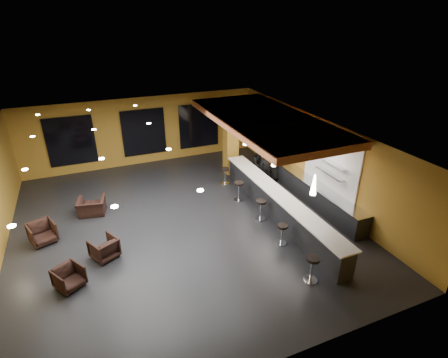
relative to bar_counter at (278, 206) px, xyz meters
name	(u,v)px	position (x,y,z in m)	size (l,w,h in m)	color
floor	(181,225)	(-3.65, 1.00, -0.55)	(12.00, 13.00, 0.10)	black
ceiling	(175,135)	(-3.65, 1.00, 3.05)	(12.00, 13.00, 0.10)	black
wall_back	(143,131)	(-3.65, 7.55, 1.25)	(12.00, 0.10, 3.50)	#A17324
wall_front	(267,313)	(-3.65, -5.55, 1.25)	(12.00, 0.10, 3.50)	#A17324
wall_right	(317,158)	(2.40, 1.00, 1.25)	(0.10, 13.00, 3.50)	#A17324
wood_soffit	(265,120)	(0.35, 2.00, 2.86)	(3.60, 8.00, 0.28)	#B15E34
window_left	(71,141)	(-7.15, 7.44, 1.20)	(2.20, 0.06, 2.40)	black
window_center	(144,132)	(-3.65, 7.44, 1.20)	(2.20, 0.06, 2.40)	black
window_right	(199,126)	(-0.65, 7.44, 1.20)	(2.20, 0.06, 2.40)	black
tile_backsplash	(331,161)	(2.31, 0.00, 1.50)	(0.06, 3.20, 2.40)	white
bar_counter	(278,206)	(0.00, 0.00, 0.00)	(0.60, 8.00, 1.00)	black
bar_top	(279,194)	(0.00, 0.00, 0.52)	(0.78, 8.10, 0.05)	white
prep_counter	(313,193)	(2.00, 0.50, -0.07)	(0.70, 6.00, 0.86)	black
prep_top	(314,183)	(2.00, 0.50, 0.39)	(0.72, 6.00, 0.03)	silver
wall_shelf_lower	(330,173)	(2.17, -0.20, 1.10)	(0.30, 1.50, 0.03)	silver
wall_shelf_upper	(332,163)	(2.17, -0.20, 1.55)	(0.30, 1.50, 0.03)	silver
column	(231,139)	(0.00, 4.60, 1.25)	(0.60, 0.60, 3.50)	olive
pendant_0	(314,185)	(0.00, -2.00, 1.85)	(0.20, 0.20, 0.70)	white
pendant_1	(274,157)	(0.00, 0.50, 1.85)	(0.20, 0.20, 0.70)	white
pendant_2	(245,137)	(0.00, 3.00, 1.85)	(0.20, 0.20, 0.70)	white
staff_a	(266,169)	(0.92, 2.69, 0.30)	(0.59, 0.38, 1.61)	black
staff_b	(259,164)	(0.88, 3.25, 0.32)	(0.80, 0.62, 1.65)	black
staff_c	(276,164)	(1.60, 2.91, 0.33)	(0.81, 0.53, 1.65)	black
armchair_a	(69,277)	(-7.61, -1.02, -0.16)	(0.72, 0.75, 0.68)	black
armchair_b	(104,248)	(-6.53, 0.02, -0.14)	(0.77, 0.79, 0.72)	black
armchair_c	(42,233)	(-8.43, 1.72, -0.12)	(0.81, 0.84, 0.76)	black
armchair_d	(92,206)	(-6.71, 3.05, -0.16)	(1.04, 0.91, 0.68)	black
bar_stool_0	(312,266)	(-0.93, -3.54, 0.05)	(0.43, 0.43, 0.86)	silver
bar_stool_1	(282,232)	(-0.77, -1.59, -0.01)	(0.39, 0.39, 0.76)	silver
bar_stool_2	(261,207)	(-0.69, 0.11, 0.03)	(0.42, 0.42, 0.82)	silver
bar_stool_3	(239,189)	(-0.83, 1.81, 0.05)	(0.43, 0.43, 0.86)	silver
bar_stool_4	(225,174)	(-0.76, 3.50, 0.00)	(0.40, 0.40, 0.79)	silver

